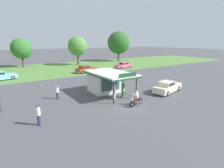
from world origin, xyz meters
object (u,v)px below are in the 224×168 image
bystander_chatting_near_pumps (57,92)px  featured_classic_sedan (167,87)px  parked_car_back_row_centre_right (86,69)px  parked_car_back_row_right (124,65)px  gas_pump_offside (123,90)px  motorcycle_with_rider (136,99)px  bystander_leaning_by_kiosk (117,74)px  gas_pump_nearside (114,92)px  parked_car_back_row_far_left (0,76)px  bystander_admiring_sedan (38,114)px

bystander_chatting_near_pumps → featured_classic_sedan: bearing=-22.0°
parked_car_back_row_centre_right → parked_car_back_row_right: 11.00m
parked_car_back_row_right → featured_classic_sedan: bearing=-112.1°
gas_pump_offside → motorcycle_with_rider: (-0.44, -2.96, -0.29)m
featured_classic_sedan → bystander_leaning_by_kiosk: 10.63m
featured_classic_sedan → parked_car_back_row_centre_right: parked_car_back_row_centre_right is taller
gas_pump_offside → motorcycle_with_rider: gas_pump_offside is taller
motorcycle_with_rider → bystander_leaning_by_kiosk: bystander_leaning_by_kiosk is taller
parked_car_back_row_centre_right → bystander_chatting_near_pumps: (-10.74, -14.80, 0.12)m
motorcycle_with_rider → bystander_leaning_by_kiosk: (5.92, 12.06, 0.23)m
parked_car_back_row_right → bystander_chatting_near_pumps: (-21.72, -15.53, 0.17)m
gas_pump_nearside → bystander_leaning_by_kiosk: size_ratio=1.19×
featured_classic_sedan → bystander_chatting_near_pumps: size_ratio=3.45×
featured_classic_sedan → motorcycle_with_rider: bearing=-167.8°
gas_pump_offside → parked_car_back_row_far_left: 23.23m
featured_classic_sedan → bystander_leaning_by_kiosk: bystander_leaning_by_kiosk is taller
parked_car_back_row_far_left → parked_car_back_row_right: parked_car_back_row_far_left is taller
gas_pump_offside → bystander_chatting_near_pumps: gas_pump_offside is taller
parked_car_back_row_right → bystander_admiring_sedan: (-25.01, -21.49, 0.27)m
featured_classic_sedan → bystander_admiring_sedan: (-16.53, -0.60, 0.24)m
motorcycle_with_rider → parked_car_back_row_far_left: (-11.85, 22.67, 0.05)m
motorcycle_with_rider → parked_car_back_row_right: (15.26, 22.35, 0.02)m
gas_pump_offside → parked_car_back_row_centre_right: size_ratio=0.41×
parked_car_back_row_right → bystander_leaning_by_kiosk: (-9.34, -10.29, 0.21)m
featured_classic_sedan → bystander_admiring_sedan: size_ratio=3.12×
gas_pump_nearside → bystander_admiring_sedan: 9.09m
parked_car_back_row_far_left → bystander_chatting_near_pumps: size_ratio=3.53×
gas_pump_offside → bystander_admiring_sedan: 10.40m
featured_classic_sedan → bystander_leaning_by_kiosk: bearing=94.6°
featured_classic_sedan → bystander_chatting_near_pumps: 14.28m
parked_car_back_row_far_left → bystander_admiring_sedan: bystander_admiring_sedan is taller
gas_pump_offside → bystander_leaning_by_kiosk: size_ratio=1.23×
parked_car_back_row_far_left → bystander_admiring_sedan: bearing=-84.5°
parked_car_back_row_centre_right → bystander_leaning_by_kiosk: (1.64, -9.56, 0.16)m
gas_pump_nearside → bystander_chatting_near_pumps: (-5.55, 3.86, -0.07)m
featured_classic_sedan → parked_car_back_row_right: (8.48, 20.89, -0.03)m
featured_classic_sedan → bystander_chatting_near_pumps: bystander_chatting_near_pumps is taller
featured_classic_sedan → bystander_admiring_sedan: 16.54m
gas_pump_offside → featured_classic_sedan: 6.52m
gas_pump_nearside → bystander_leaning_by_kiosk: bearing=53.1°
parked_car_back_row_right → bystander_admiring_sedan: 32.97m
motorcycle_with_rider → parked_car_back_row_far_left: size_ratio=0.38×
motorcycle_with_rider → featured_classic_sedan: (6.78, 1.46, 0.05)m
gas_pump_nearside → gas_pump_offside: (1.35, 0.00, 0.03)m
parked_car_back_row_right → bystander_chatting_near_pumps: bystander_chatting_near_pumps is taller
gas_pump_nearside → featured_classic_sedan: gas_pump_nearside is taller
gas_pump_nearside → bystander_chatting_near_pumps: 6.76m
parked_car_back_row_centre_right → bystander_leaning_by_kiosk: size_ratio=3.01×
bystander_leaning_by_kiosk → parked_car_back_row_centre_right: bearing=99.7°
gas_pump_nearside → bystander_leaning_by_kiosk: gas_pump_nearside is taller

